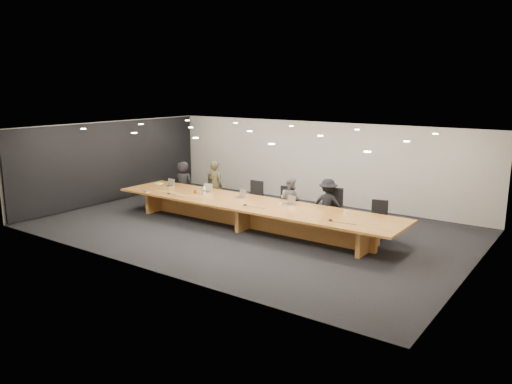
# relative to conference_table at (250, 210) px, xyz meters

# --- Properties ---
(ground) EXTENTS (12.00, 12.00, 0.00)m
(ground) POSITION_rel_conference_table_xyz_m (0.00, 0.00, -0.52)
(ground) COLOR black
(ground) RESTS_ON ground
(back_wall) EXTENTS (12.00, 0.02, 2.80)m
(back_wall) POSITION_rel_conference_table_xyz_m (0.00, 4.00, 0.88)
(back_wall) COLOR #B4AFA4
(back_wall) RESTS_ON ground
(left_wall_panel) EXTENTS (0.08, 7.84, 2.74)m
(left_wall_panel) POSITION_rel_conference_table_xyz_m (-5.94, 0.00, 0.85)
(left_wall_panel) COLOR black
(left_wall_panel) RESTS_ON ground
(conference_table) EXTENTS (9.00, 1.80, 0.75)m
(conference_table) POSITION_rel_conference_table_xyz_m (0.00, 0.00, 0.00)
(conference_table) COLOR brown
(conference_table) RESTS_ON ground
(chair_far_left) EXTENTS (0.62, 0.62, 1.12)m
(chair_far_left) POSITION_rel_conference_table_xyz_m (-4.11, 1.35, 0.04)
(chair_far_left) COLOR black
(chair_far_left) RESTS_ON ground
(chair_left) EXTENTS (0.68, 0.68, 1.10)m
(chair_left) POSITION_rel_conference_table_xyz_m (-2.56, 1.32, 0.03)
(chair_left) COLOR black
(chair_left) RESTS_ON ground
(chair_mid_left) EXTENTS (0.58, 0.58, 1.11)m
(chair_mid_left) POSITION_rel_conference_table_xyz_m (-0.73, 1.16, 0.04)
(chair_mid_left) COLOR black
(chair_mid_left) RESTS_ON ground
(chair_mid_right) EXTENTS (0.67, 0.67, 1.07)m
(chair_mid_right) POSITION_rel_conference_table_xyz_m (0.48, 1.15, 0.02)
(chair_mid_right) COLOR black
(chair_mid_right) RESTS_ON ground
(chair_right) EXTENTS (0.78, 0.78, 1.21)m
(chair_right) POSITION_rel_conference_table_xyz_m (2.03, 1.16, 0.08)
(chair_right) COLOR black
(chair_right) RESTS_ON ground
(chair_far_right) EXTENTS (0.66, 0.66, 1.04)m
(chair_far_right) POSITION_rel_conference_table_xyz_m (3.38, 1.17, -0.00)
(chair_far_right) COLOR black
(chair_far_right) RESTS_ON ground
(person_a) EXTENTS (0.78, 0.58, 1.45)m
(person_a) POSITION_rel_conference_table_xyz_m (-3.67, 1.13, 0.21)
(person_a) COLOR black
(person_a) RESTS_ON ground
(person_b) EXTENTS (0.59, 0.39, 1.62)m
(person_b) POSITION_rel_conference_table_xyz_m (-2.23, 1.12, 0.29)
(person_b) COLOR #2F2C1A
(person_b) RESTS_ON ground
(person_c) EXTENTS (0.68, 0.53, 1.38)m
(person_c) POSITION_rel_conference_table_xyz_m (0.63, 1.16, 0.17)
(person_c) COLOR slate
(person_c) RESTS_ON ground
(person_d) EXTENTS (1.04, 0.75, 1.46)m
(person_d) POSITION_rel_conference_table_xyz_m (1.86, 1.17, 0.21)
(person_d) COLOR black
(person_d) RESTS_ON ground
(laptop_a) EXTENTS (0.35, 0.28, 0.25)m
(laptop_a) POSITION_rel_conference_table_xyz_m (-3.54, 0.28, 0.36)
(laptop_a) COLOR #B6AB8B
(laptop_a) RESTS_ON conference_table
(laptop_b) EXTENTS (0.35, 0.26, 0.26)m
(laptop_b) POSITION_rel_conference_table_xyz_m (-1.96, 0.34, 0.36)
(laptop_b) COLOR #C7B398
(laptop_b) RESTS_ON conference_table
(laptop_c) EXTENTS (0.39, 0.34, 0.25)m
(laptop_c) POSITION_rel_conference_table_xyz_m (-0.61, 0.30, 0.36)
(laptop_c) COLOR tan
(laptop_c) RESTS_ON conference_table
(laptop_d) EXTENTS (0.39, 0.34, 0.26)m
(laptop_d) POSITION_rel_conference_table_xyz_m (1.03, 0.40, 0.36)
(laptop_d) COLOR tan
(laptop_d) RESTS_ON conference_table
(water_bottle) EXTENTS (0.09, 0.09, 0.24)m
(water_bottle) POSITION_rel_conference_table_xyz_m (-1.76, 0.05, 0.35)
(water_bottle) COLOR silver
(water_bottle) RESTS_ON conference_table
(amber_mug) EXTENTS (0.08, 0.08, 0.10)m
(amber_mug) POSITION_rel_conference_table_xyz_m (-2.10, 0.00, 0.28)
(amber_mug) COLOR maroon
(amber_mug) RESTS_ON conference_table
(paper_cup_near) EXTENTS (0.10, 0.10, 0.09)m
(paper_cup_near) POSITION_rel_conference_table_xyz_m (0.93, 0.16, 0.27)
(paper_cup_near) COLOR white
(paper_cup_near) RESTS_ON conference_table
(paper_cup_far) EXTENTS (0.08, 0.08, 0.08)m
(paper_cup_far) POSITION_rel_conference_table_xyz_m (2.79, 0.37, 0.27)
(paper_cup_far) COLOR silver
(paper_cup_far) RESTS_ON conference_table
(notepad) EXTENTS (0.25, 0.21, 0.01)m
(notepad) POSITION_rel_conference_table_xyz_m (-4.12, 0.43, 0.24)
(notepad) COLOR silver
(notepad) RESTS_ON conference_table
(lime_gadget) EXTENTS (0.16, 0.10, 0.02)m
(lime_gadget) POSITION_rel_conference_table_xyz_m (-4.13, 0.41, 0.26)
(lime_gadget) COLOR #57B430
(lime_gadget) RESTS_ON notepad
(av_box) EXTENTS (0.22, 0.18, 0.03)m
(av_box) POSITION_rel_conference_table_xyz_m (-3.50, -0.70, 0.24)
(av_box) COLOR #A3A3A8
(av_box) RESTS_ON conference_table
(mic_left) EXTENTS (0.13, 0.13, 0.03)m
(mic_left) POSITION_rel_conference_table_xyz_m (-2.70, -0.53, 0.24)
(mic_left) COLOR black
(mic_left) RESTS_ON conference_table
(mic_center) EXTENTS (0.17, 0.17, 0.03)m
(mic_center) POSITION_rel_conference_table_xyz_m (0.09, -0.34, 0.25)
(mic_center) COLOR black
(mic_center) RESTS_ON conference_table
(mic_right) EXTENTS (0.15, 0.15, 0.03)m
(mic_right) POSITION_rel_conference_table_xyz_m (2.76, -0.40, 0.25)
(mic_right) COLOR black
(mic_right) RESTS_ON conference_table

